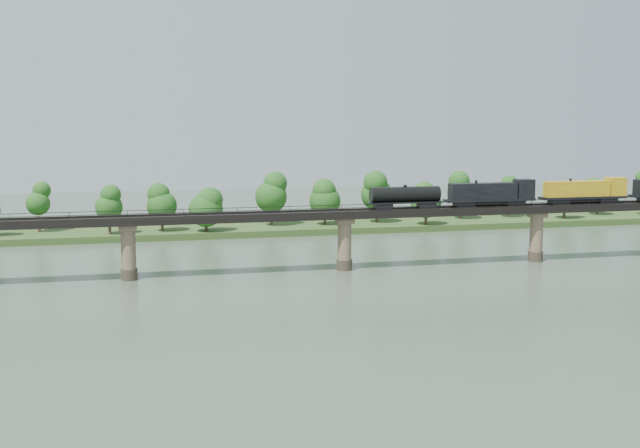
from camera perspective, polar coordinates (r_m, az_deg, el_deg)
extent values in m
plane|color=#3A4A3A|center=(125.24, 5.31, -5.84)|extent=(400.00, 400.00, 0.00)
cube|color=#2C481C|center=(206.07, -2.21, -0.19)|extent=(300.00, 24.00, 1.60)
cylinder|color=#473A2D|center=(148.07, -13.41, -3.49)|extent=(3.00, 3.00, 2.00)
cylinder|color=#896E59|center=(147.27, -13.47, -1.78)|extent=(2.60, 2.60, 9.00)
cube|color=#896E59|center=(146.67, -13.52, -0.24)|extent=(3.20, 3.20, 1.00)
cylinder|color=#473A2D|center=(153.11, 1.75, -2.91)|extent=(3.00, 3.00, 2.00)
cylinder|color=#896E59|center=(152.34, 1.75, -1.25)|extent=(2.60, 2.60, 9.00)
cube|color=#896E59|center=(151.76, 1.76, 0.24)|extent=(3.20, 3.20, 1.00)
cylinder|color=#473A2D|center=(167.82, 15.07, -2.23)|extent=(3.00, 3.00, 2.00)
cylinder|color=#896E59|center=(167.11, 15.12, -0.71)|extent=(2.60, 2.60, 9.00)
cube|color=#896E59|center=(166.58, 15.17, 0.65)|extent=(3.20, 3.20, 1.00)
cube|color=black|center=(151.60, 1.76, 0.71)|extent=(220.00, 5.00, 1.50)
cube|color=black|center=(150.78, 1.84, 0.99)|extent=(220.00, 0.12, 0.16)
cube|color=black|center=(152.22, 1.69, 1.06)|extent=(220.00, 0.12, 0.16)
cube|color=black|center=(149.13, 2.00, 1.15)|extent=(220.00, 0.10, 0.10)
cube|color=black|center=(153.73, 1.53, 1.36)|extent=(220.00, 0.10, 0.10)
cube|color=black|center=(149.17, 2.00, 1.02)|extent=(0.08, 0.08, 0.70)
cube|color=black|center=(153.77, 1.53, 1.23)|extent=(0.08, 0.08, 0.70)
cylinder|color=#382619|center=(202.37, -19.35, -0.02)|extent=(0.70, 0.70, 3.71)
sphere|color=#184A15|center=(201.79, -19.42, 1.38)|extent=(5.67, 5.67, 5.67)
sphere|color=#184A15|center=(201.49, -19.46, 2.25)|extent=(4.25, 4.25, 4.25)
cylinder|color=#382619|center=(193.46, -14.73, -0.20)|extent=(0.70, 0.70, 3.51)
sphere|color=#184A15|center=(192.89, -14.78, 1.17)|extent=(6.31, 6.31, 6.31)
sphere|color=#184A15|center=(192.58, -14.81, 2.04)|extent=(4.73, 4.73, 4.73)
cylinder|color=#382619|center=(196.02, -11.15, -0.02)|extent=(0.70, 0.70, 3.34)
sphere|color=#184A15|center=(195.47, -11.18, 1.28)|extent=(7.18, 7.18, 7.18)
sphere|color=#184A15|center=(195.18, -11.21, 2.09)|extent=(5.39, 5.39, 5.39)
cylinder|color=#382619|center=(194.01, -8.10, -0.10)|extent=(0.70, 0.70, 2.83)
sphere|color=#184A15|center=(193.53, -8.12, 1.00)|extent=(8.26, 8.26, 8.26)
sphere|color=#184A15|center=(193.27, -8.13, 1.69)|extent=(6.19, 6.19, 6.19)
cylinder|color=#382619|center=(202.53, -3.49, 0.46)|extent=(0.70, 0.70, 3.96)
sphere|color=#184A15|center=(201.92, -3.50, 1.94)|extent=(8.07, 8.07, 8.07)
sphere|color=#184A15|center=(201.61, -3.51, 2.88)|extent=(6.05, 6.05, 6.05)
cylinder|color=#382619|center=(203.80, 0.35, 0.42)|extent=(0.70, 0.70, 3.27)
sphere|color=#184A15|center=(203.29, 0.35, 1.63)|extent=(8.03, 8.03, 8.03)
sphere|color=#184A15|center=(203.01, 0.35, 2.40)|extent=(6.02, 6.02, 6.02)
cylinder|color=#382619|center=(208.62, 4.05, 0.66)|extent=(0.70, 0.70, 3.92)
sphere|color=#184A15|center=(208.03, 4.06, 2.09)|extent=(8.29, 8.29, 8.29)
sphere|color=#184A15|center=(207.73, 4.07, 2.99)|extent=(6.21, 6.21, 6.21)
cylinder|color=#382619|center=(205.70, 7.53, 0.38)|extent=(0.70, 0.70, 3.02)
sphere|color=#184A15|center=(205.22, 7.55, 1.50)|extent=(7.74, 7.74, 7.74)
sphere|color=#184A15|center=(204.96, 7.56, 2.20)|extent=(5.80, 5.80, 5.80)
cylinder|color=#382619|center=(218.56, 9.97, 0.87)|extent=(0.70, 0.70, 3.80)
sphere|color=#184A15|center=(218.01, 10.01, 2.19)|extent=(7.47, 7.47, 7.47)
sphere|color=#184A15|center=(217.73, 10.02, 3.02)|extent=(5.60, 5.60, 5.60)
cylinder|color=#382619|center=(224.50, 13.16, 0.91)|extent=(0.70, 0.70, 3.38)
sphere|color=#184A15|center=(224.02, 13.20, 2.06)|extent=(6.23, 6.23, 6.23)
sphere|color=#184A15|center=(223.77, 13.22, 2.77)|extent=(4.67, 4.67, 4.67)
cylinder|color=#382619|center=(225.96, 16.97, 0.74)|extent=(0.70, 0.70, 2.77)
sphere|color=#184A15|center=(225.56, 17.01, 1.67)|extent=(7.04, 7.04, 7.04)
sphere|color=#184A15|center=(225.34, 17.03, 2.26)|extent=(5.28, 5.28, 5.28)
cylinder|color=#382619|center=(237.22, 19.12, 0.99)|extent=(0.70, 0.70, 2.94)
sphere|color=#184A15|center=(236.81, 19.16, 1.94)|extent=(6.73, 6.73, 6.73)
sphere|color=#184A15|center=(236.59, 19.19, 2.53)|extent=(5.05, 5.05, 5.05)
cube|color=black|center=(174.17, 19.68, 1.61)|extent=(3.91, 2.34, 1.07)
cube|color=black|center=(168.59, 16.61, 1.55)|extent=(3.91, 2.34, 1.07)
cube|color=black|center=(171.25, 18.18, 1.81)|extent=(18.55, 2.93, 0.49)
cube|color=gold|center=(170.32, 17.79, 2.40)|extent=(13.67, 2.64, 3.12)
cube|color=gold|center=(174.98, 20.26, 2.52)|extent=(3.52, 2.93, 3.71)
cylinder|color=black|center=(171.30, 18.18, 1.63)|extent=(5.86, 1.37, 1.37)
cube|color=black|center=(163.96, 13.65, 1.48)|extent=(3.91, 2.34, 1.07)
cube|color=black|center=(159.41, 10.20, 1.41)|extent=(3.91, 2.34, 1.07)
cube|color=black|center=(161.54, 11.96, 1.69)|extent=(18.55, 2.93, 0.49)
cube|color=black|center=(160.74, 11.50, 2.32)|extent=(13.67, 2.64, 3.12)
cube|color=black|center=(164.58, 14.29, 2.46)|extent=(3.52, 2.93, 3.71)
cylinder|color=black|center=(161.59, 11.95, 1.50)|extent=(5.86, 1.37, 1.37)
cube|color=black|center=(156.47, 7.58, 1.34)|extent=(3.42, 2.15, 1.07)
cube|color=black|center=(153.58, 4.51, 1.27)|extent=(3.42, 2.15, 1.07)
cube|color=black|center=(154.90, 6.06, 1.54)|extent=(14.65, 2.34, 0.29)
cylinder|color=black|center=(154.74, 6.07, 2.11)|extent=(13.67, 2.93, 2.93)
cylinder|color=black|center=(154.59, 6.08, 2.69)|extent=(0.68, 0.68, 0.49)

